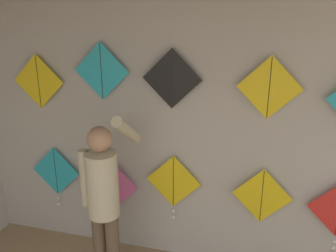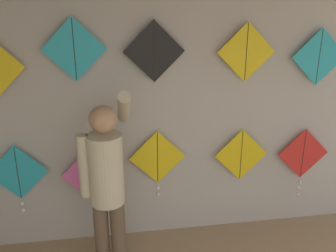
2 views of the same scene
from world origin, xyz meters
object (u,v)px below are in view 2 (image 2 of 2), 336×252
Objects in this scene: kite_3 at (241,155)px; kite_4 at (303,157)px; kite_8 at (246,52)px; kite_0 at (18,175)px; kite_2 at (158,160)px; kite_7 at (154,51)px; kite_1 at (90,175)px; kite_6 at (74,49)px; shopkeeper at (107,181)px; kite_9 at (319,57)px.

kite_4 is at bearing -0.09° from kite_3.
kite_0 is at bearing -179.98° from kite_8.
kite_2 is 1.26× the size of kite_7.
kite_2 reaches higher than kite_4.
kite_1 is 1.28m from kite_7.
kite_4 is 2.44m from kite_6.
kite_6 is (-1.51, 0.00, 1.06)m from kite_3.
shopkeeper is 0.98m from kite_0.
kite_2 is at bearing 179.99° from kite_4.
shopkeeper reaches higher than kite_1.
kite_6 is at bearing 118.02° from shopkeeper.
kite_9 reaches higher than kite_0.
kite_9 reaches higher than kite_1.
kite_8 is (-0.02, 0.00, 1.00)m from kite_3.
kite_6 is (-0.05, 0.00, 1.16)m from kite_1.
kite_8 is (-0.67, 0.00, 1.07)m from kite_4.
kite_4 is 1.86m from kite_7.
kite_2 is at bearing -2.19° from kite_7.
kite_8 is at bearing 0.00° from kite_6.
kite_9 is (1.53, 0.00, -0.09)m from kite_7.
kite_6 is (-2.16, 0.00, 1.13)m from kite_4.
kite_8 is (0.82, 0.00, -0.03)m from kite_7.
shopkeeper is 1.41m from kite_3.
kite_9 is at bearing 0.00° from kite_8.
kite_1 is at bearing 179.93° from kite_2.
kite_4 is at bearing -0.01° from kite_2.
kite_9 is at bearing 0.00° from kite_3.
kite_1 is at bearing 180.00° from kite_8.
kite_8 is at bearing 0.05° from kite_2.
kite_3 is 0.66m from kite_4.
kite_3 is at bearing 179.91° from kite_4.
kite_2 is 1.26× the size of kite_9.
kite_1 is 1.00× the size of kite_9.
kite_2 reaches higher than kite_0.
shopkeeper is 3.11× the size of kite_6.
kite_3 is 1.00× the size of kite_6.
kite_3 is (2.09, 0.00, 0.05)m from kite_0.
shopkeeper is 2.24× the size of kite_4.
kite_0 is 1.26× the size of kite_6.
kite_8 is at bearing 180.00° from kite_9.
shopkeeper is 3.11× the size of kite_8.
shopkeeper is at bearing -157.29° from kite_3.
kite_0 is at bearing -179.93° from kite_6.
kite_2 is at bearing -179.97° from kite_9.
kite_6 is (-0.68, 0.00, 1.05)m from kite_2.
kite_8 is at bearing 0.00° from kite_7.
kite_1 is (-0.16, 0.54, -0.21)m from shopkeeper.
kite_7 is (-1.50, 0.00, 1.10)m from kite_4.
kite_8 is at bearing 29.84° from shopkeeper.
kite_0 reaches higher than kite_1.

